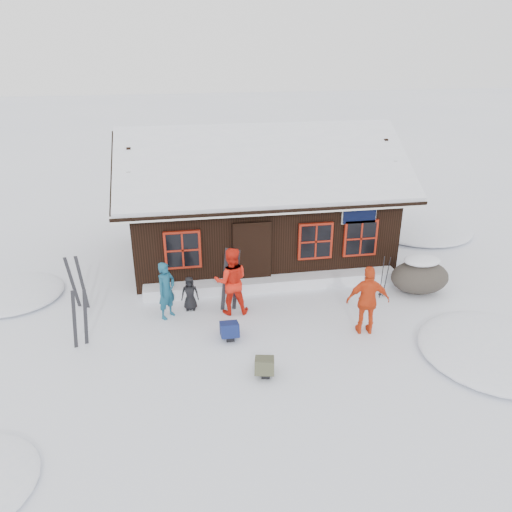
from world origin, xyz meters
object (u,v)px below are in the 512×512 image
(skier_orange_right, at_px, (368,300))
(skier_crouched, at_px, (190,293))
(ski_pair_left, at_px, (80,319))
(ski_poles, at_px, (384,278))
(skier_teal, at_px, (166,290))
(skier_orange_left, at_px, (231,281))
(backpack_olive, at_px, (264,368))
(boulder, at_px, (420,276))
(backpack_blue, at_px, (230,332))

(skier_orange_right, distance_m, skier_crouched, 4.74)
(skier_orange_right, xyz_separation_m, ski_pair_left, (-6.96, 0.61, -0.19))
(ski_poles, bearing_deg, skier_teal, -179.18)
(skier_orange_left, height_order, ski_poles, skier_orange_left)
(skier_teal, relative_size, backpack_olive, 2.80)
(boulder, distance_m, ski_poles, 1.18)
(skier_orange_left, relative_size, skier_orange_right, 1.03)
(boulder, bearing_deg, skier_orange_right, -141.90)
(skier_orange_right, height_order, skier_crouched, skier_orange_right)
(ski_pair_left, bearing_deg, skier_orange_right, -19.24)
(skier_orange_left, height_order, backpack_blue, skier_orange_left)
(skier_teal, height_order, ski_poles, skier_teal)
(skier_orange_left, bearing_deg, ski_poles, -173.98)
(skier_orange_left, distance_m, backpack_blue, 1.50)
(skier_crouched, distance_m, ski_pair_left, 2.97)
(skier_orange_left, height_order, backpack_olive, skier_orange_left)
(skier_orange_left, height_order, skier_orange_right, skier_orange_left)
(skier_orange_left, xyz_separation_m, backpack_blue, (-0.21, -1.26, -0.78))
(skier_orange_right, relative_size, skier_crouched, 1.86)
(skier_crouched, distance_m, backpack_olive, 3.53)
(backpack_blue, bearing_deg, skier_orange_left, 81.07)
(boulder, distance_m, backpack_blue, 5.99)
(skier_crouched, relative_size, backpack_blue, 1.64)
(skier_orange_right, bearing_deg, ski_poles, -115.44)
(boulder, xyz_separation_m, ski_poles, (-1.17, -0.13, 0.11))
(skier_teal, xyz_separation_m, backpack_blue, (1.50, -1.30, -0.63))
(skier_teal, relative_size, backpack_blue, 2.65)
(skier_crouched, bearing_deg, boulder, 3.70)
(skier_orange_left, relative_size, backpack_blue, 3.17)
(skier_teal, height_order, ski_pair_left, skier_teal)
(ski_pair_left, bearing_deg, boulder, -6.68)
(skier_orange_right, xyz_separation_m, skier_crouched, (-4.31, 1.93, -0.42))
(skier_teal, bearing_deg, backpack_blue, -87.55)
(backpack_olive, bearing_deg, skier_crouched, 126.20)
(skier_teal, distance_m, ski_pair_left, 2.28)
(skier_orange_left, bearing_deg, backpack_olive, 101.77)
(boulder, bearing_deg, skier_orange_left, -177.28)
(ski_poles, xyz_separation_m, backpack_blue, (-4.61, -1.39, -0.45))
(skier_orange_right, bearing_deg, ski_pair_left, 4.23)
(backpack_blue, bearing_deg, boulder, 15.49)
(skier_orange_left, xyz_separation_m, skier_orange_right, (3.21, -1.58, -0.03))
(skier_orange_right, relative_size, backpack_blue, 3.06)
(skier_crouched, relative_size, ski_poles, 0.75)
(skier_teal, xyz_separation_m, ski_poles, (6.10, 0.09, -0.18))
(skier_orange_left, distance_m, ski_pair_left, 3.88)
(skier_orange_right, bearing_deg, skier_crouched, -14.82)
(skier_teal, relative_size, skier_orange_right, 0.87)
(skier_crouched, relative_size, ski_pair_left, 0.63)
(skier_teal, bearing_deg, backpack_olive, -100.78)
(skier_orange_left, relative_size, boulder, 1.11)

